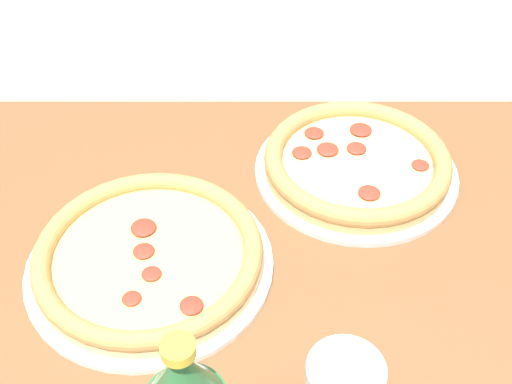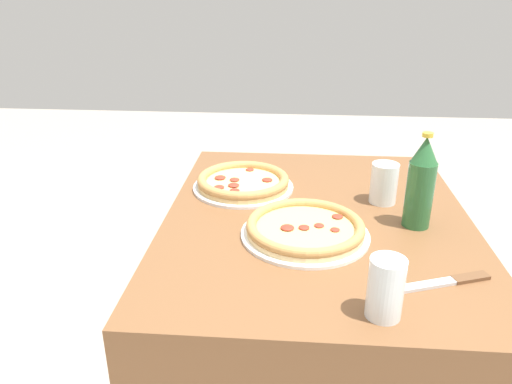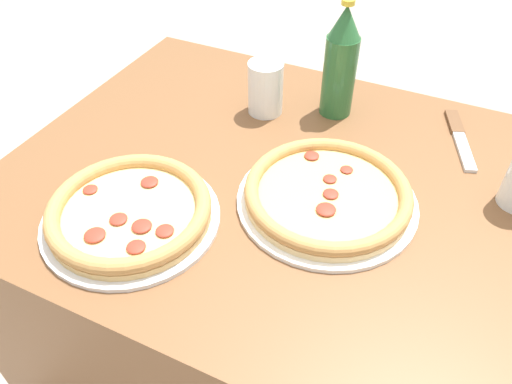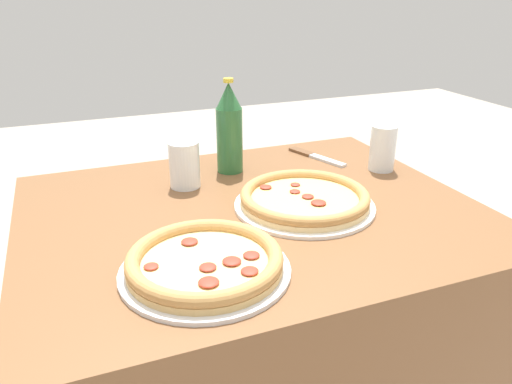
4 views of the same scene
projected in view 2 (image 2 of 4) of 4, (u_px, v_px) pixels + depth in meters
The scene contains 7 objects.
table at pixel (311, 337), 1.43m from camera, with size 0.97×0.78×0.78m.
pizza_pepperoni at pixel (305, 229), 1.17m from camera, with size 0.30×0.30×0.04m.
pizza_salami at pixel (243, 182), 1.44m from camera, with size 0.29×0.29×0.04m.
glass_lemonade at pixel (384, 185), 1.34m from camera, with size 0.07×0.07×0.11m.
glass_orange_juice at pixel (385, 291), 0.89m from camera, with size 0.07×0.07×0.12m.
beer_bottle at pixel (421, 183), 1.19m from camera, with size 0.07×0.07×0.24m.
knife at pixel (449, 281), 1.00m from camera, with size 0.09×0.19×0.01m.
Camera 2 is at (-1.16, 0.06, 1.35)m, focal length 35.00 mm.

